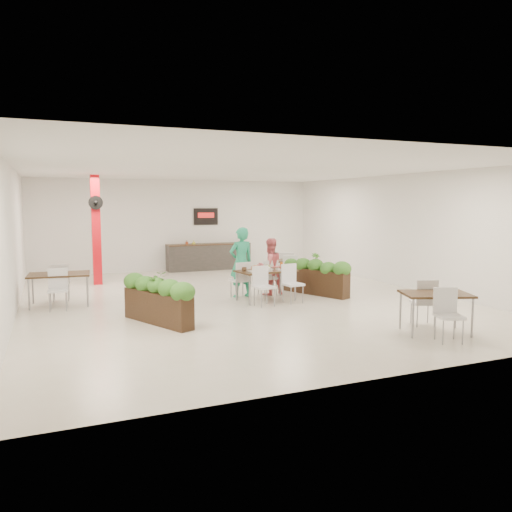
{
  "coord_description": "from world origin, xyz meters",
  "views": [
    {
      "loc": [
        -4.29,
        -11.43,
        2.39
      ],
      "look_at": [
        0.37,
        -0.27,
        1.1
      ],
      "focal_mm": 35.0,
      "sensor_mm": 36.0,
      "label": 1
    }
  ],
  "objects_px": {
    "red_column": "(96,229)",
    "side_table_c": "(436,300)",
    "main_table": "(266,275)",
    "side_table_b": "(288,264)",
    "diner_man": "(241,262)",
    "diner_woman": "(270,267)",
    "planter_left": "(158,298)",
    "side_table_a": "(59,278)",
    "planter_right": "(315,275)",
    "service_counter": "(209,256)"
  },
  "relations": [
    {
      "from": "diner_woman",
      "to": "planter_right",
      "type": "distance_m",
      "value": 1.22
    },
    {
      "from": "planter_right",
      "to": "diner_man",
      "type": "bearing_deg",
      "value": 168.32
    },
    {
      "from": "main_table",
      "to": "planter_left",
      "type": "xyz_separation_m",
      "value": [
        -2.93,
        -1.34,
        -0.12
      ]
    },
    {
      "from": "red_column",
      "to": "side_table_a",
      "type": "xyz_separation_m",
      "value": [
        -1.1,
        -2.83,
        -1.0
      ]
    },
    {
      "from": "side_table_a",
      "to": "side_table_c",
      "type": "distance_m",
      "value": 8.29
    },
    {
      "from": "diner_woman",
      "to": "planter_right",
      "type": "bearing_deg",
      "value": 153.41
    },
    {
      "from": "side_table_b",
      "to": "diner_woman",
      "type": "bearing_deg",
      "value": -115.41
    },
    {
      "from": "diner_man",
      "to": "side_table_a",
      "type": "height_order",
      "value": "diner_man"
    },
    {
      "from": "planter_left",
      "to": "side_table_a",
      "type": "relative_size",
      "value": 1.14
    },
    {
      "from": "diner_man",
      "to": "side_table_c",
      "type": "height_order",
      "value": "diner_man"
    },
    {
      "from": "service_counter",
      "to": "planter_right",
      "type": "height_order",
      "value": "service_counter"
    },
    {
      "from": "diner_woman",
      "to": "planter_right",
      "type": "xyz_separation_m",
      "value": [
        1.13,
        -0.4,
        -0.23
      ]
    },
    {
      "from": "service_counter",
      "to": "planter_left",
      "type": "height_order",
      "value": "service_counter"
    },
    {
      "from": "side_table_a",
      "to": "main_table",
      "type": "bearing_deg",
      "value": -11.35
    },
    {
      "from": "diner_man",
      "to": "diner_woman",
      "type": "bearing_deg",
      "value": 172.86
    },
    {
      "from": "service_counter",
      "to": "side_table_a",
      "type": "relative_size",
      "value": 1.82
    },
    {
      "from": "service_counter",
      "to": "main_table",
      "type": "distance_m",
      "value": 6.03
    },
    {
      "from": "diner_woman",
      "to": "red_column",
      "type": "bearing_deg",
      "value": -48.26
    },
    {
      "from": "service_counter",
      "to": "planter_right",
      "type": "distance_m",
      "value": 5.86
    },
    {
      "from": "diner_man",
      "to": "side_table_b",
      "type": "height_order",
      "value": "diner_man"
    },
    {
      "from": "diner_woman",
      "to": "planter_left",
      "type": "xyz_separation_m",
      "value": [
        -3.34,
        -2.0,
        -0.22
      ]
    },
    {
      "from": "diner_woman",
      "to": "planter_left",
      "type": "distance_m",
      "value": 3.9
    },
    {
      "from": "planter_left",
      "to": "side_table_b",
      "type": "relative_size",
      "value": 1.12
    },
    {
      "from": "main_table",
      "to": "side_table_b",
      "type": "distance_m",
      "value": 2.32
    },
    {
      "from": "side_table_b",
      "to": "side_table_c",
      "type": "relative_size",
      "value": 1.0
    },
    {
      "from": "side_table_b",
      "to": "planter_right",
      "type": "bearing_deg",
      "value": -69.57
    },
    {
      "from": "planter_left",
      "to": "side_table_a",
      "type": "bearing_deg",
      "value": 123.4
    },
    {
      "from": "diner_man",
      "to": "side_table_a",
      "type": "distance_m",
      "value": 4.36
    },
    {
      "from": "red_column",
      "to": "side_table_c",
      "type": "distance_m",
      "value": 9.77
    },
    {
      "from": "planter_right",
      "to": "side_table_a",
      "type": "xyz_separation_m",
      "value": [
        -6.23,
        1.06,
        0.13
      ]
    },
    {
      "from": "red_column",
      "to": "planter_right",
      "type": "distance_m",
      "value": 6.54
    },
    {
      "from": "red_column",
      "to": "planter_left",
      "type": "distance_m",
      "value": 5.64
    },
    {
      "from": "service_counter",
      "to": "side_table_c",
      "type": "distance_m",
      "value": 10.13
    },
    {
      "from": "diner_man",
      "to": "service_counter",
      "type": "bearing_deg",
      "value": -105.63
    },
    {
      "from": "side_table_b",
      "to": "diner_man",
      "type": "bearing_deg",
      "value": -130.5
    },
    {
      "from": "side_table_a",
      "to": "red_column",
      "type": "bearing_deg",
      "value": 73.11
    },
    {
      "from": "red_column",
      "to": "main_table",
      "type": "distance_m",
      "value": 5.58
    },
    {
      "from": "main_table",
      "to": "side_table_b",
      "type": "height_order",
      "value": "same"
    },
    {
      "from": "main_table",
      "to": "diner_man",
      "type": "xyz_separation_m",
      "value": [
        -0.39,
        0.66,
        0.25
      ]
    },
    {
      "from": "diner_man",
      "to": "side_table_c",
      "type": "xyz_separation_m",
      "value": [
        2.02,
        -4.7,
        -0.27
      ]
    },
    {
      "from": "side_table_c",
      "to": "planter_right",
      "type": "bearing_deg",
      "value": 111.49
    },
    {
      "from": "service_counter",
      "to": "planter_left",
      "type": "relative_size",
      "value": 1.6
    },
    {
      "from": "diner_man",
      "to": "planter_right",
      "type": "distance_m",
      "value": 2.01
    },
    {
      "from": "side_table_a",
      "to": "side_table_b",
      "type": "distance_m",
      "value": 6.21
    },
    {
      "from": "diner_man",
      "to": "main_table",
      "type": "bearing_deg",
      "value": 113.65
    },
    {
      "from": "diner_man",
      "to": "diner_woman",
      "type": "distance_m",
      "value": 0.81
    },
    {
      "from": "diner_woman",
      "to": "diner_man",
      "type": "bearing_deg",
      "value": -7.14
    },
    {
      "from": "planter_right",
      "to": "side_table_a",
      "type": "relative_size",
      "value": 1.19
    },
    {
      "from": "red_column",
      "to": "service_counter",
      "type": "relative_size",
      "value": 1.07
    },
    {
      "from": "service_counter",
      "to": "main_table",
      "type": "height_order",
      "value": "service_counter"
    }
  ]
}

